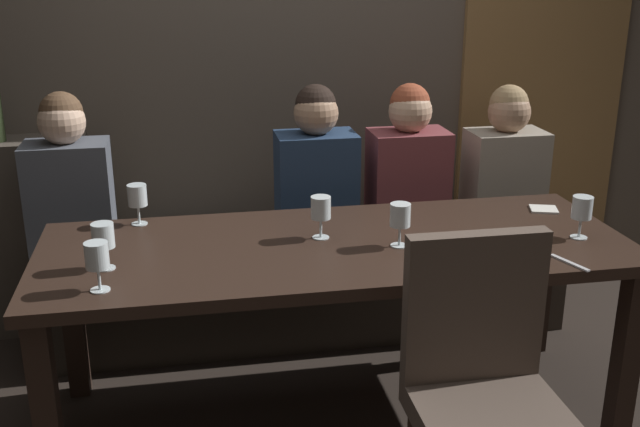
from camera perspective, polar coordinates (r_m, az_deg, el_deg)
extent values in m
plane|color=black|center=(3.16, 1.17, -14.81)|extent=(9.00, 9.00, 0.00)
cube|color=brown|center=(3.84, -2.50, 15.05)|extent=(6.00, 0.12, 3.00)
cube|color=olive|center=(4.24, 16.32, 8.55)|extent=(0.90, 0.05, 2.10)
cube|color=black|center=(2.68, -19.94, -14.10)|extent=(0.08, 0.08, 0.69)
cube|color=black|center=(3.07, 22.14, -9.95)|extent=(0.08, 0.08, 0.69)
cube|color=black|center=(3.28, -18.16, -7.53)|extent=(0.08, 0.08, 0.69)
cube|color=black|center=(3.61, 16.32, -4.89)|extent=(0.08, 0.08, 0.69)
cube|color=#302119|center=(2.83, 1.26, -2.63)|extent=(2.20, 0.84, 0.04)
cube|color=#312A23|center=(3.68, -1.04, -6.57)|extent=(2.50, 0.40, 0.35)
cube|color=#473D33|center=(3.59, -1.06, -3.32)|extent=(2.50, 0.44, 0.10)
cube|color=brown|center=(2.36, 12.83, -15.01)|extent=(0.44, 0.44, 0.08)
cube|color=brown|center=(2.37, 11.57, -6.90)|extent=(0.44, 0.06, 0.48)
cube|color=#4C515B|center=(3.49, -18.30, 0.72)|extent=(0.36, 0.24, 0.55)
sphere|color=#DBB293|center=(3.40, -18.93, 6.58)|extent=(0.20, 0.20, 0.20)
sphere|color=brown|center=(3.41, -18.97, 7.19)|extent=(0.18, 0.18, 0.18)
cube|color=navy|center=(3.46, -0.29, 1.60)|extent=(0.36, 0.24, 0.55)
sphere|color=tan|center=(3.37, -0.30, 7.59)|extent=(0.20, 0.20, 0.20)
sphere|color=black|center=(3.38, -0.33, 8.21)|extent=(0.18, 0.18, 0.18)
cube|color=brown|center=(3.59, 6.61, 1.98)|extent=(0.36, 0.24, 0.54)
sphere|color=tan|center=(3.50, 6.84, 7.67)|extent=(0.20, 0.20, 0.20)
sphere|color=brown|center=(3.50, 6.81, 8.26)|extent=(0.18, 0.18, 0.18)
cube|color=#9E9384|center=(3.77, 13.68, 2.21)|extent=(0.36, 0.24, 0.52)
sphere|color=tan|center=(3.69, 14.11, 7.45)|extent=(0.20, 0.20, 0.20)
sphere|color=#9E7F56|center=(3.69, 14.09, 8.01)|extent=(0.18, 0.18, 0.18)
cylinder|color=silver|center=(2.87, 0.06, -1.81)|extent=(0.06, 0.06, 0.00)
cylinder|color=silver|center=(2.85, 0.06, -1.07)|extent=(0.01, 0.01, 0.07)
cylinder|color=silver|center=(2.83, 0.06, 0.45)|extent=(0.08, 0.08, 0.08)
cylinder|color=silver|center=(2.69, -15.85, -3.99)|extent=(0.06, 0.06, 0.00)
cylinder|color=silver|center=(2.68, -15.92, -3.21)|extent=(0.01, 0.01, 0.07)
cylinder|color=silver|center=(2.65, -16.08, -1.60)|extent=(0.08, 0.08, 0.08)
cylinder|color=maroon|center=(2.66, -16.03, -2.05)|extent=(0.07, 0.07, 0.03)
cylinder|color=silver|center=(3.10, -13.47, -0.75)|extent=(0.06, 0.06, 0.00)
cylinder|color=silver|center=(3.09, -13.53, -0.06)|extent=(0.01, 0.01, 0.07)
cylinder|color=silver|center=(3.06, -13.64, 1.35)|extent=(0.08, 0.08, 0.08)
cylinder|color=maroon|center=(3.07, -13.60, 0.85)|extent=(0.07, 0.07, 0.02)
cylinder|color=silver|center=(3.03, 18.95, -1.70)|extent=(0.06, 0.06, 0.00)
cylinder|color=silver|center=(3.02, 19.03, -1.00)|extent=(0.01, 0.01, 0.07)
cylinder|color=silver|center=(3.00, 19.19, 0.44)|extent=(0.08, 0.08, 0.08)
cylinder|color=maroon|center=(3.00, 19.14, 0.01)|extent=(0.07, 0.07, 0.03)
cylinder|color=silver|center=(2.53, -16.26, -5.56)|extent=(0.06, 0.06, 0.00)
cylinder|color=silver|center=(2.51, -16.34, -4.73)|extent=(0.01, 0.01, 0.07)
cylinder|color=silver|center=(2.48, -16.51, -3.04)|extent=(0.08, 0.08, 0.08)
cylinder|color=maroon|center=(2.49, -16.47, -3.40)|extent=(0.07, 0.07, 0.05)
cylinder|color=silver|center=(2.80, 5.99, -2.42)|extent=(0.06, 0.06, 0.00)
cylinder|color=silver|center=(2.79, 6.02, -1.66)|extent=(0.01, 0.01, 0.07)
cylinder|color=silver|center=(2.76, 6.08, -0.11)|extent=(0.08, 0.08, 0.08)
cube|color=silver|center=(2.77, 18.33, -3.55)|extent=(0.07, 0.17, 0.01)
cube|color=silver|center=(3.32, 16.54, 0.32)|extent=(0.14, 0.13, 0.01)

